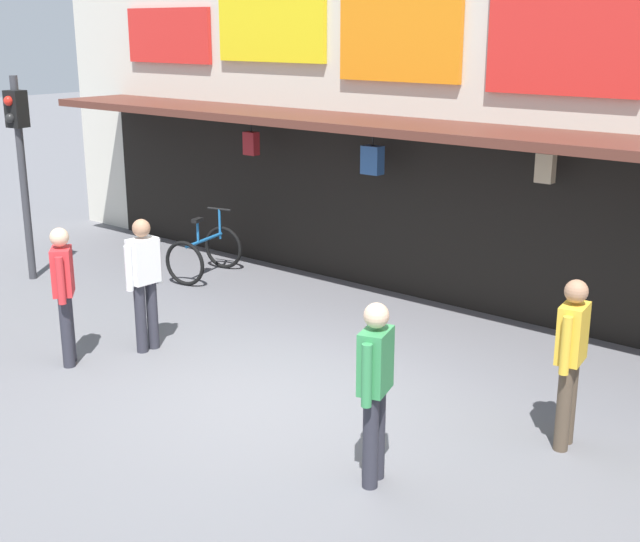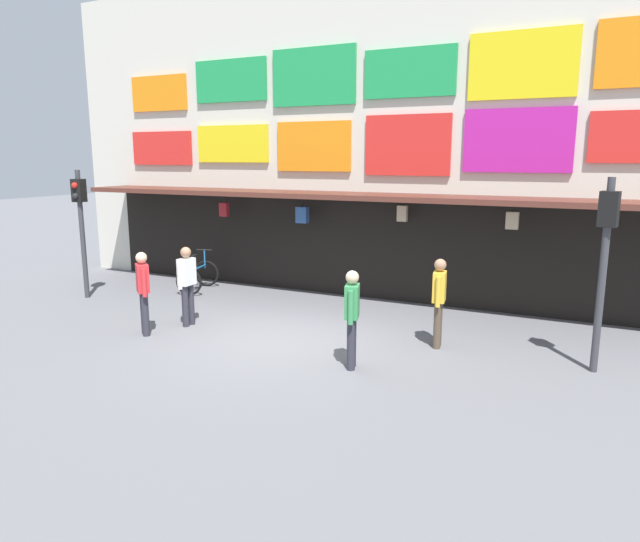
{
  "view_description": "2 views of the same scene",
  "coord_description": "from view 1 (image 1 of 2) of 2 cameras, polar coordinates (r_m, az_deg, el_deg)",
  "views": [
    {
      "loc": [
        5.77,
        -6.25,
        3.91
      ],
      "look_at": [
        -0.12,
        0.86,
        1.23
      ],
      "focal_mm": 47.39,
      "sensor_mm": 36.0,
      "label": 1
    },
    {
      "loc": [
        5.41,
        -9.26,
        3.5
      ],
      "look_at": [
        0.43,
        0.93,
        1.24
      ],
      "focal_mm": 32.14,
      "sensor_mm": 36.0,
      "label": 2
    }
  ],
  "objects": [
    {
      "name": "pedestrian_in_red",
      "position": [
        8.29,
        16.57,
        -5.43
      ],
      "size": [
        0.27,
        0.52,
        1.68
      ],
      "color": "brown",
      "rests_on": "ground"
    },
    {
      "name": "traffic_light_near",
      "position": [
        13.95,
        -19.63,
        7.97
      ],
      "size": [
        0.32,
        0.34,
        3.2
      ],
      "color": "#38383D",
      "rests_on": "ground"
    },
    {
      "name": "pedestrian_in_green",
      "position": [
        7.35,
        3.74,
        -7.6
      ],
      "size": [
        0.31,
        0.51,
        1.68
      ],
      "color": "#2D2D38",
      "rests_on": "ground"
    },
    {
      "name": "bicycle_parked",
      "position": [
        13.74,
        -7.79,
        1.21
      ],
      "size": [
        0.96,
        1.29,
        1.05
      ],
      "color": "black",
      "rests_on": "ground"
    },
    {
      "name": "pedestrian_in_white",
      "position": [
        10.57,
        -11.79,
        -0.43
      ],
      "size": [
        0.23,
        0.53,
        1.68
      ],
      "color": "#2D2D38",
      "rests_on": "ground"
    },
    {
      "name": "shopfront",
      "position": [
        12.26,
        12.04,
        16.11
      ],
      "size": [
        18.0,
        2.6,
        8.0
      ],
      "color": "beige",
      "rests_on": "ground"
    },
    {
      "name": "ground_plane",
      "position": [
        9.36,
        -2.84,
        -8.51
      ],
      "size": [
        80.0,
        80.0,
        0.0
      ],
      "primitive_type": "plane",
      "color": "slate"
    },
    {
      "name": "pedestrian_in_blue",
      "position": [
        10.36,
        -16.91,
        -1.15
      ],
      "size": [
        0.43,
        0.4,
        1.68
      ],
      "color": "#2D2D38",
      "rests_on": "ground"
    }
  ]
}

